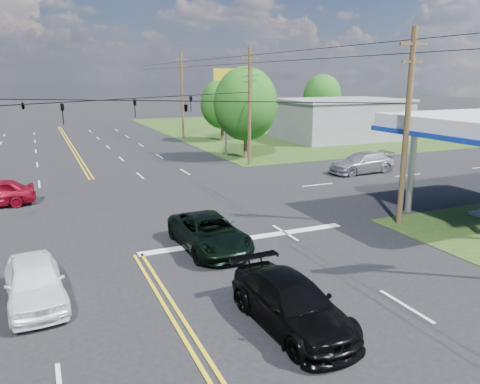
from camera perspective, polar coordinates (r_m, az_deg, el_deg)
name	(u,v)px	position (r m, az deg, el deg)	size (l,w,h in m)	color
ground	(109,207)	(27.64, -15.72, -1.81)	(280.00, 280.00, 0.00)	black
grass_ne	(319,127)	(70.35, 9.63, 7.79)	(46.00, 48.00, 0.03)	#223812
stop_bar	(247,239)	(21.55, 0.84, -5.72)	(10.00, 0.50, 0.02)	silver
retail_ne	(340,120)	(57.47, 12.10, 8.56)	(14.00, 10.00, 4.40)	slate
pole_se	(407,126)	(24.11, 19.66, 7.58)	(1.60, 0.28, 9.50)	#3D2A1A
pole_ne	(250,106)	(39.16, 1.17, 10.49)	(1.60, 0.28, 9.50)	#3D2A1A
pole_right_far	(182,95)	(56.93, -7.08, 11.70)	(1.60, 0.28, 10.00)	#3D2A1A
span_wire_signals	(101,100)	(26.71, -16.57, 10.67)	(26.00, 18.00, 1.13)	black
power_lines	(103,48)	(24.74, -16.36, 16.52)	(26.04, 100.00, 0.64)	black
tree_right_a	(246,104)	(42.30, 0.68, 10.68)	(5.70, 5.70, 8.18)	#3D2A1A
tree_right_b	(222,104)	(54.34, -2.20, 10.69)	(4.94, 4.94, 7.09)	#3D2A1A
tree_far_r	(322,96)	(67.81, 10.01, 11.40)	(5.32, 5.32, 7.63)	#3D2A1A
pickup_dkgreen	(209,233)	(20.16, -3.75, -4.97)	(2.41, 5.22, 1.45)	black
suv_black	(292,303)	(14.24, 6.31, -13.34)	(2.05, 5.05, 1.47)	black
pickup_white	(35,282)	(16.84, -23.76, -10.01)	(1.76, 4.38, 1.49)	white
sedan_far	(362,163)	(37.28, 14.63, 3.47)	(2.20, 5.40, 1.57)	#A3A4A8
polesign_ne	(226,88)	(43.86, -1.74, 12.57)	(2.15, 1.03, 8.01)	#A5A5AA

